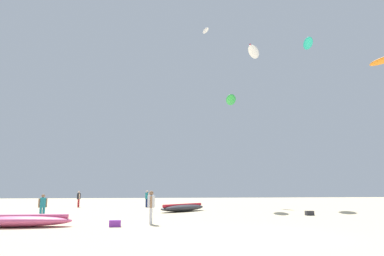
% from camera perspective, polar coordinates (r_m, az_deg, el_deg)
% --- Properties ---
extents(ground_plane, '(120.00, 120.00, 0.00)m').
position_cam_1_polar(ground_plane, '(15.10, 9.06, -16.77)').
color(ground_plane, beige).
extents(person_foreground, '(0.40, 0.58, 1.75)m').
position_cam_1_polar(person_foreground, '(19.41, -6.64, -12.23)').
color(person_foreground, silver).
rests_on(person_foreground, ground).
extents(person_midground, '(0.37, 0.50, 1.63)m').
position_cam_1_polar(person_midground, '(38.72, -17.88, -10.71)').
color(person_midground, '#B21E23').
rests_on(person_midground, ground).
extents(person_left, '(0.42, 0.44, 1.70)m').
position_cam_1_polar(person_left, '(36.86, -7.31, -11.10)').
color(person_left, navy).
rests_on(person_left, ground).
extents(person_right, '(0.46, 0.35, 1.54)m').
position_cam_1_polar(person_right, '(23.15, -23.05, -11.42)').
color(person_right, teal).
rests_on(person_right, ground).
extents(kite_grounded_near, '(5.18, 1.60, 0.66)m').
position_cam_1_polar(kite_grounded_near, '(19.74, -26.40, -13.36)').
color(kite_grounded_near, '#E5598C').
rests_on(kite_grounded_near, ground).
extents(kite_grounded_mid, '(4.80, 4.72, 0.63)m').
position_cam_1_polar(kite_grounded_mid, '(29.99, -1.46, -12.80)').
color(kite_grounded_mid, '#2D2D33').
rests_on(kite_grounded_mid, ground).
extents(cooler_box, '(0.56, 0.36, 0.32)m').
position_cam_1_polar(cooler_box, '(18.47, -12.37, -14.87)').
color(cooler_box, purple).
rests_on(cooler_box, ground).
extents(gear_bag, '(0.56, 0.36, 0.32)m').
position_cam_1_polar(gear_bag, '(26.92, 18.51, -12.95)').
color(gear_bag, '#2D2D33').
rests_on(gear_bag, ground).
extents(kite_aloft_0, '(2.17, 3.52, 0.35)m').
position_cam_1_polar(kite_aloft_0, '(40.58, 18.28, 12.88)').
color(kite_aloft_0, '#19B29E').
extents(kite_aloft_2, '(2.25, 3.84, 0.83)m').
position_cam_1_polar(kite_aloft_2, '(35.60, 6.35, 4.55)').
color(kite_aloft_2, green).
extents(kite_aloft_3, '(3.16, 4.28, 1.00)m').
position_cam_1_polar(kite_aloft_3, '(44.23, 9.97, 12.07)').
color(kite_aloft_3, white).
extents(kite_aloft_4, '(0.98, 2.13, 0.50)m').
position_cam_1_polar(kite_aloft_4, '(53.85, 2.21, 15.51)').
color(kite_aloft_4, white).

